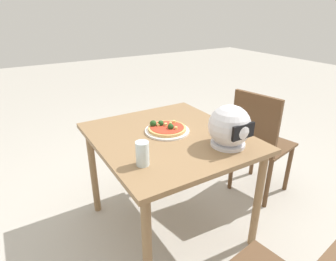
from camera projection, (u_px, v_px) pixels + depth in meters
ground_plane at (169, 225)px, 2.09m from camera, size 14.00×14.00×0.00m
dining_table at (169, 148)px, 1.82m from camera, size 0.90×1.00×0.73m
pizza_plate at (167, 131)px, 1.84m from camera, size 0.29×0.29×0.01m
pizza at (166, 128)px, 1.83m from camera, size 0.25×0.25×0.06m
motorcycle_helmet at (230, 127)px, 1.61m from camera, size 0.25×0.25×0.25m
drinking_glass at (142, 154)px, 1.43m from camera, size 0.07×0.07×0.13m
chair_side at (259, 140)px, 2.24m from camera, size 0.47×0.47×0.90m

